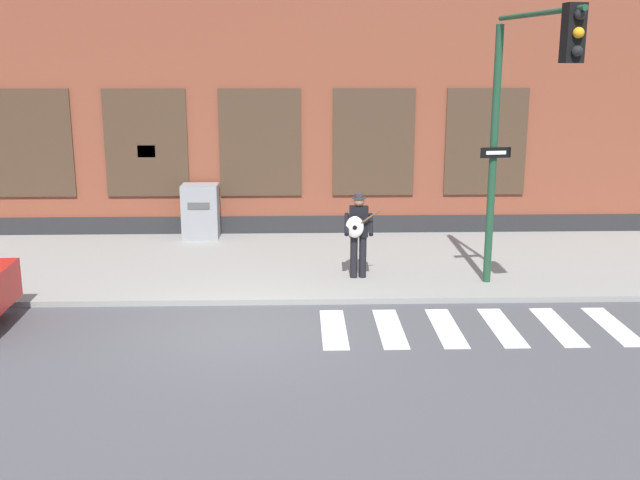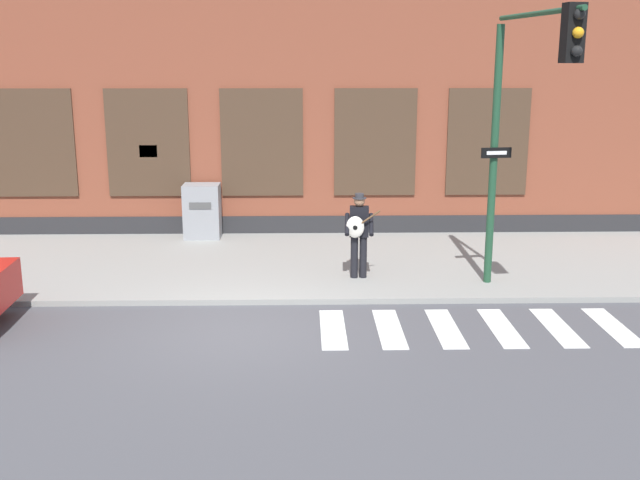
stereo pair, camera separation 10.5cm
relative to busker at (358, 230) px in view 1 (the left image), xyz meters
name	(u,v)px [view 1 (the left image)]	position (x,y,z in m)	size (l,w,h in m)	color
ground_plane	(244,331)	(-2.13, -2.74, -1.09)	(160.00, 160.00, 0.00)	#4C4C51
sidewalk	(256,263)	(-2.13, 1.34, -1.04)	(28.00, 5.47, 0.11)	gray
building_backdrop	(263,90)	(-2.13, 6.07, 2.53)	(28.00, 4.06, 7.26)	brown
crosswalk	(474,327)	(1.78, -2.70, -1.09)	(5.20, 1.90, 0.01)	silver
busker	(358,230)	(0.00, 0.00, 0.00)	(0.71, 0.55, 1.74)	black
traffic_light	(523,104)	(2.73, -1.50, 2.59)	(0.84, 3.12, 5.16)	#1E472D
utility_box	(201,211)	(-3.62, 3.63, -0.32)	(0.89, 0.69, 1.34)	gray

